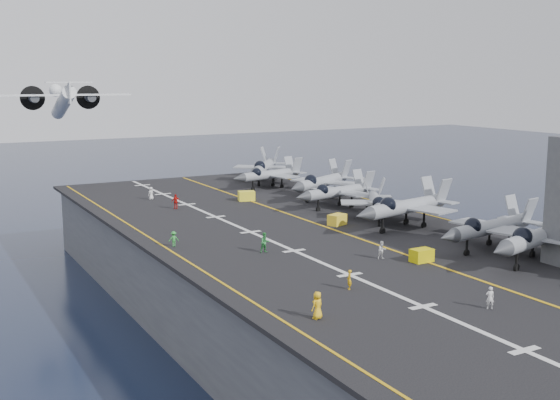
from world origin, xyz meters
TOP-DOWN VIEW (x-y plane):
  - ground at (0.00, 0.00)m, footprint 500.00×500.00m
  - hull at (0.00, 0.00)m, footprint 36.00×90.00m
  - flight_deck at (0.00, 0.00)m, footprint 38.00×92.00m
  - foul_line at (3.00, 0.00)m, footprint 0.35×90.00m
  - landing_centerline at (-6.00, 0.00)m, footprint 0.50×90.00m
  - deck_edge_port at (-17.00, 0.00)m, footprint 0.25×90.00m
  - deck_edge_stbd at (18.50, 0.00)m, footprint 0.25×90.00m
  - fighter_jet_1 at (12.20, -24.91)m, footprint 17.32×13.88m
  - fighter_jet_2 at (12.04, -19.00)m, footprint 15.66×11.82m
  - fighter_jet_3 at (11.05, -6.65)m, footprint 17.55×13.71m
  - fighter_jet_4 at (10.68, -1.27)m, footprint 14.42×15.85m
  - fighter_jet_5 at (11.14, 7.96)m, footprint 15.07×11.58m
  - fighter_jet_6 at (13.23, 15.45)m, footprint 17.81×15.78m
  - fighter_jet_7 at (11.17, 27.58)m, footprint 14.83×11.48m
  - fighter_jet_8 at (13.05, 33.58)m, footprint 17.80×18.60m
  - tow_cart_a at (2.63, -19.47)m, footprint 2.13×1.43m
  - tow_cart_b at (4.81, -1.42)m, footprint 2.52×2.09m
  - tow_cart_c at (2.63, 18.85)m, footprint 2.60×2.04m
  - crew_0 at (-14.56, -28.43)m, footprint 1.42×1.15m
  - crew_1 at (-8.44, -23.54)m, footprint 1.02×1.19m
  - crew_2 at (-8.89, -9.16)m, footprint 1.26×0.86m
  - crew_3 at (-16.05, -2.32)m, footprint 1.07×0.82m
  - crew_4 at (-8.45, 17.65)m, footprint 1.25×0.89m
  - crew_5 at (-9.04, 26.28)m, footprint 1.30×1.12m
  - crew_6 at (-1.88, -32.81)m, footprint 1.26×1.10m
  - crew_7 at (-0.09, -16.84)m, footprint 1.12×0.80m
  - transport_plane at (-15.85, 50.16)m, footprint 23.00×16.31m

SIDE VIEW (x-z plane):
  - ground at x=0.00m, z-range 0.00..0.00m
  - hull at x=0.00m, z-range 0.00..10.00m
  - flight_deck at x=0.00m, z-range 10.00..10.40m
  - foul_line at x=3.00m, z-range 10.41..10.43m
  - landing_centerline at x=-6.00m, z-range 10.41..10.43m
  - deck_edge_port at x=-17.00m, z-range 10.41..10.43m
  - deck_edge_stbd at x=18.50m, z-range 10.41..10.43m
  - tow_cart_a at x=2.63m, z-range 10.40..11.65m
  - tow_cart_b at x=4.81m, z-range 10.40..11.70m
  - tow_cart_c at x=2.63m, z-range 10.40..11.77m
  - crew_3 at x=-16.05m, z-range 10.40..12.02m
  - crew_1 at x=-8.44m, z-range 10.40..12.07m
  - crew_6 at x=-1.88m, z-range 10.40..12.16m
  - crew_7 at x=-0.09m, z-range 10.40..12.17m
  - crew_5 at x=-9.04m, z-range 10.40..12.23m
  - crew_4 at x=-8.45m, z-range 10.40..12.39m
  - crew_0 at x=-14.56m, z-range 10.40..12.45m
  - crew_2 at x=-8.89m, z-range 10.40..12.46m
  - fighter_jet_4 at x=10.68m, z-range 10.40..14.98m
  - fighter_jet_7 at x=11.17m, z-range 10.40..14.99m
  - fighter_jet_5 at x=11.14m, z-range 10.40..15.09m
  - fighter_jet_2 at x=12.04m, z-range 10.40..15.34m
  - fighter_jet_6 at x=13.23m, z-range 10.40..15.57m
  - fighter_jet_1 at x=12.20m, z-range 10.40..15.65m
  - fighter_jet_8 at x=13.05m, z-range 10.40..15.80m
  - fighter_jet_3 at x=11.05m, z-range 10.40..15.81m
  - transport_plane at x=-15.85m, z-range 20.96..26.21m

